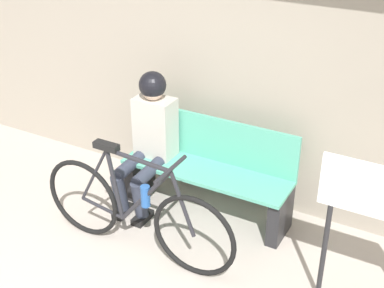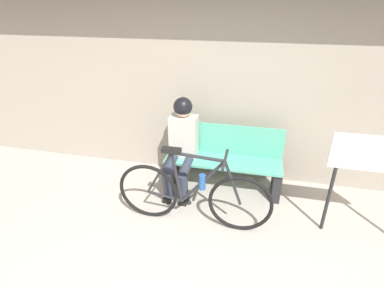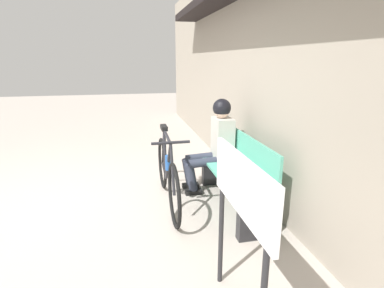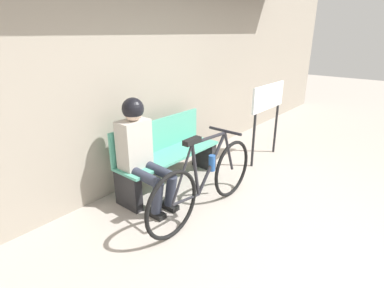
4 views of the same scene
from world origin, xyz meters
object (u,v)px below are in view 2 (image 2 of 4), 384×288
object	(u,v)px
bicycle	(193,195)
person_seated	(182,140)
signboard	(378,164)
park_bench_near	(223,162)

from	to	relation	value
bicycle	person_seated	size ratio (longest dim) A/B	1.40
bicycle	signboard	world-z (taller)	signboard
person_seated	signboard	distance (m)	2.09
park_bench_near	bicycle	world-z (taller)	bicycle
person_seated	signboard	size ratio (longest dim) A/B	1.06
bicycle	signboard	size ratio (longest dim) A/B	1.48
bicycle	person_seated	distance (m)	0.79
bicycle	person_seated	xyz separation A→B (m)	(-0.29, 0.67, 0.31)
park_bench_near	bicycle	bearing A→B (deg)	-106.40
park_bench_near	person_seated	bearing A→B (deg)	-168.17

